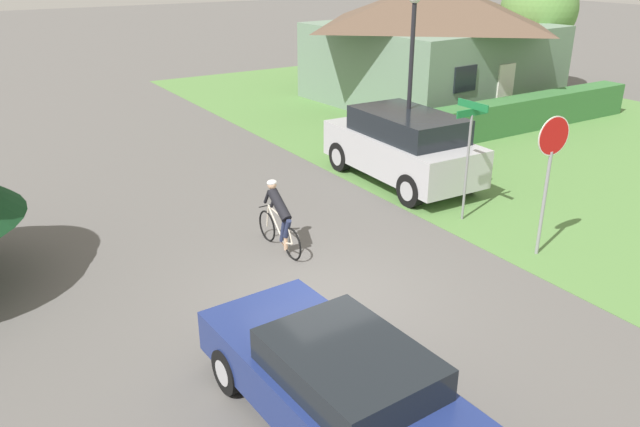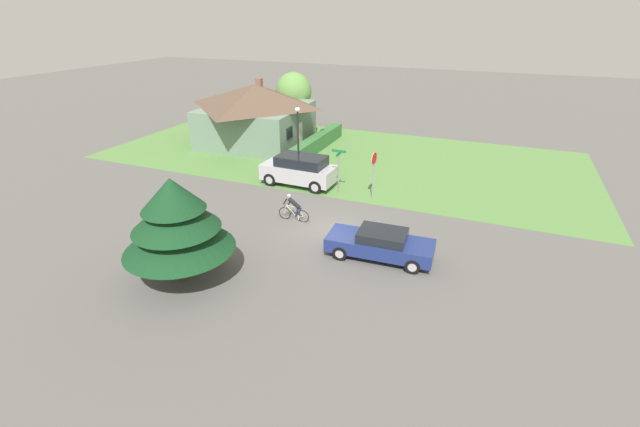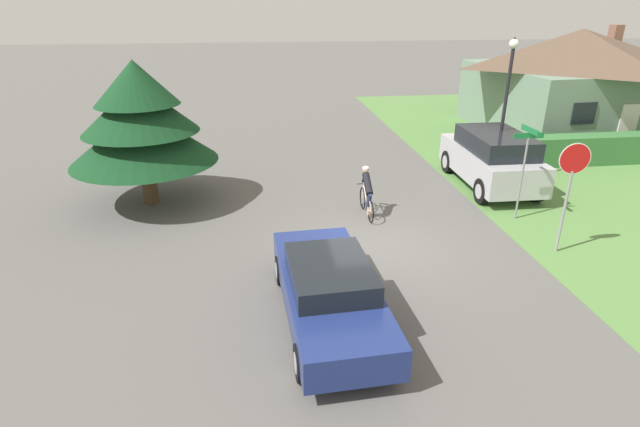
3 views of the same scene
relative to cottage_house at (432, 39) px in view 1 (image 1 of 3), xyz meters
The scene contains 11 objects.
ground_plane 17.41m from the cottage_house, 137.30° to the right, with size 140.00×140.00×0.00m, color #5B5956.
grass_verge_right 8.11m from the cottage_house, 95.78° to the right, with size 16.00×36.00×0.01m, color #568442.
cottage_house is the anchor object (origin of this frame).
hedge_row 5.90m from the cottage_house, 99.47° to the right, with size 11.01×0.90×1.15m, color #387038.
sedan_left_lane 20.61m from the cottage_house, 134.37° to the right, with size 2.01×4.85×1.36m.
cyclist 15.68m from the cottage_house, 142.80° to the right, with size 0.44×1.77×1.49m.
parked_suv_right 10.75m from the cottage_house, 135.33° to the right, with size 2.20×4.75×1.95m.
stop_sign 14.82m from the cottage_house, 122.72° to the right, with size 0.78×0.10×2.92m.
street_lamp 10.33m from the cottage_house, 134.89° to the right, with size 0.31×0.31×4.98m.
street_name_sign 13.07m from the cottage_house, 127.89° to the right, with size 0.90×0.90×2.79m.
deciduous_tree_right 5.30m from the cottage_house, 11.51° to the right, with size 3.26×3.26×5.24m.
Camera 1 is at (-5.35, -8.21, 5.77)m, focal length 35.00 mm.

